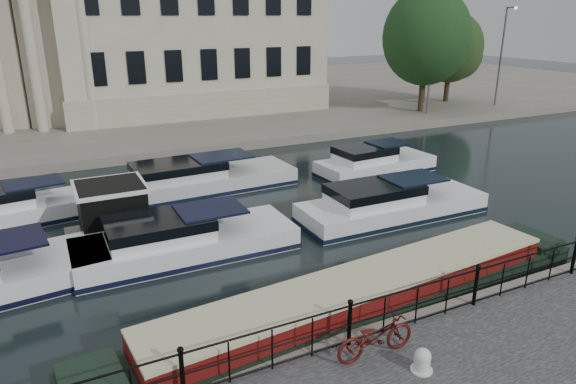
% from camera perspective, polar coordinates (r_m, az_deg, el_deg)
% --- Properties ---
extents(ground_plane, '(160.00, 160.00, 0.00)m').
position_cam_1_polar(ground_plane, '(14.72, 1.78, -13.73)').
color(ground_plane, black).
rests_on(ground_plane, ground).
extents(far_bank, '(120.00, 42.00, 0.55)m').
position_cam_1_polar(far_bank, '(50.81, -19.73, 9.27)').
color(far_bank, '#6B665B').
rests_on(far_bank, ground_plane).
extents(railing, '(24.14, 0.14, 1.22)m').
position_cam_1_polar(railing, '(12.46, 6.87, -14.02)').
color(railing, black).
rests_on(railing, near_quay).
extents(civic_building, '(53.55, 31.84, 16.85)m').
position_cam_1_polar(civic_building, '(45.85, -21.23, 16.70)').
color(civic_building, '#ADA38C').
rests_on(civic_building, far_bank).
extents(lamp_posts, '(8.24, 1.55, 8.07)m').
position_cam_1_polar(lamp_posts, '(45.00, 19.40, 14.00)').
color(lamp_posts, '#59595B').
rests_on(lamp_posts, far_bank).
extents(bicycle, '(2.01, 0.74, 1.05)m').
position_cam_1_polar(bicycle, '(12.26, 9.68, -15.50)').
color(bicycle, '#440F0C').
rests_on(bicycle, near_quay).
extents(mooring_bollard, '(0.49, 0.49, 0.56)m').
position_cam_1_polar(mooring_bollard, '(12.18, 14.70, -17.66)').
color(mooring_bollard, silver).
rests_on(mooring_bollard, near_quay).
extents(narrowboat, '(16.03, 3.39, 1.58)m').
position_cam_1_polar(narrowboat, '(14.77, 8.43, -12.15)').
color(narrowboat, black).
rests_on(narrowboat, ground_plane).
extents(harbour_hut, '(3.43, 2.86, 2.22)m').
position_cam_1_polar(harbour_hut, '(20.18, -18.88, -2.36)').
color(harbour_hut, '#6B665B').
rests_on(harbour_hut, ground_plane).
extents(cabin_cruisers, '(26.04, 9.96, 1.99)m').
position_cam_1_polar(cabin_cruisers, '(21.14, -9.90, -2.30)').
color(cabin_cruisers, white).
rests_on(cabin_cruisers, ground_plane).
extents(trees, '(11.61, 9.73, 9.58)m').
position_cam_1_polar(trees, '(45.82, 16.03, 15.41)').
color(trees, black).
rests_on(trees, far_bank).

